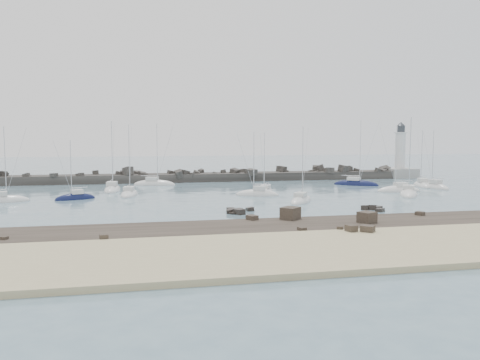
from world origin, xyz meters
name	(u,v)px	position (x,y,z in m)	size (l,w,h in m)	color
ground	(254,202)	(0.00, 0.00, 0.00)	(400.00, 400.00, 0.00)	slate
sand_strip	(342,252)	(0.00, -32.00, 0.00)	(140.00, 14.00, 1.00)	tan
rock_shelf	(305,229)	(0.28, -21.99, 0.02)	(140.00, 12.10, 2.08)	#2B241E
rock_cluster_near	(237,212)	(-4.54, -9.54, 0.18)	(4.12, 3.81, 1.27)	black
rock_cluster_far	(373,209)	(14.16, -10.57, 0.06)	(3.26, 3.74, 1.26)	black
breakwater	(184,180)	(-7.32, 37.98, 0.32)	(115.00, 7.26, 5.14)	#2B2826
lighthouse	(400,165)	(47.00, 38.00, 3.09)	(7.00, 7.00, 14.60)	gray
sailboat_0	(2,201)	(-37.68, 8.24, 0.14)	(8.24, 4.55, 12.56)	silver
sailboat_1	(112,190)	(-22.09, 20.95, 0.15)	(3.47, 9.05, 14.07)	silver
sailboat_2	(75,198)	(-27.16, 9.41, 0.15)	(6.63, 4.34, 10.37)	#0E143A
sailboat_3	(129,195)	(-18.83, 13.24, 0.13)	(3.63, 8.52, 13.03)	silver
sailboat_4	(154,184)	(-14.15, 30.59, 0.14)	(9.15, 4.70, 13.88)	silver
sailboat_5	(257,195)	(2.62, 8.40, 0.15)	(7.70, 4.58, 11.83)	silver
sailboat_6	(265,192)	(4.84, 11.54, 0.13)	(5.58, 7.48, 11.61)	silver
sailboat_7	(301,201)	(7.19, -1.03, 0.13)	(6.50, 7.88, 12.48)	silver
sailboat_8	(356,184)	(27.30, 21.79, 0.14)	(9.15, 7.90, 14.61)	#0E143A
sailboat_9	(399,191)	(29.57, 8.87, 0.14)	(8.40, 3.29, 13.06)	silver
sailboat_10	(434,187)	(39.57, 12.83, 0.15)	(3.15, 7.93, 12.44)	silver
sailboat_11	(409,194)	(28.15, 3.34, 0.14)	(7.07, 9.25, 14.37)	silver
sailboat_12	(422,186)	(38.99, 16.10, 0.15)	(4.35, 8.09, 12.43)	silver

